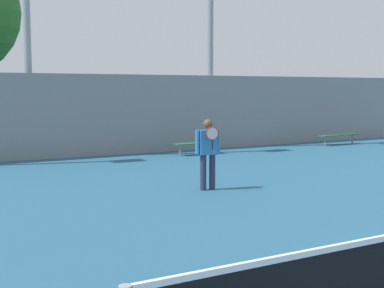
# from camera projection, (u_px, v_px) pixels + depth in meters

# --- Properties ---
(tennis_player) EXTENTS (0.59, 0.45, 1.62)m
(tennis_player) POSITION_uv_depth(u_px,v_px,m) (208.00, 150.00, 12.16)
(tennis_player) COLOR #282D47
(tennis_player) RESTS_ON ground_plane
(bench_courtside_near) EXTENTS (1.92, 0.40, 0.42)m
(bench_courtside_near) POSITION_uv_depth(u_px,v_px,m) (339.00, 135.00, 22.09)
(bench_courtside_near) COLOR #28663D
(bench_courtside_near) RESTS_ON ground_plane
(bench_adjacent_court) EXTENTS (1.60, 0.40, 0.42)m
(bench_adjacent_court) POSITION_uv_depth(u_px,v_px,m) (196.00, 144.00, 18.75)
(bench_adjacent_court) COLOR #28663D
(bench_adjacent_court) RESTS_ON ground_plane
(back_fence) EXTENTS (27.23, 0.06, 2.81)m
(back_fence) POSITION_uv_depth(u_px,v_px,m) (114.00, 115.00, 18.61)
(back_fence) COLOR gray
(back_fence) RESTS_ON ground_plane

